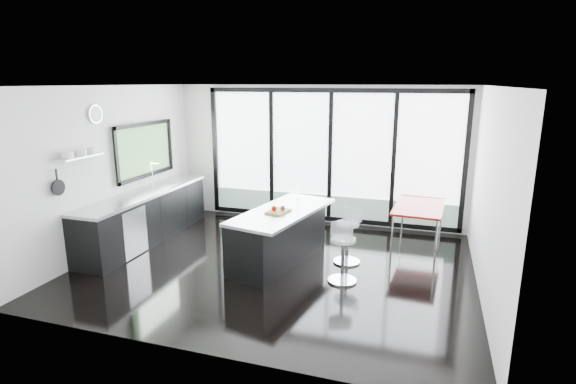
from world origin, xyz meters
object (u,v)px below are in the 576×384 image
(island, at_px, (279,235))
(bar_stool_far, at_px, (347,242))
(bar_stool_near, at_px, (343,260))
(red_table, at_px, (418,226))

(island, relative_size, bar_stool_far, 3.29)
(bar_stool_near, height_order, red_table, red_table)
(bar_stool_near, relative_size, bar_stool_far, 0.99)
(island, distance_m, bar_stool_near, 1.25)
(bar_stool_far, bearing_deg, red_table, 65.71)
(red_table, bearing_deg, island, -147.44)
(bar_stool_near, bearing_deg, red_table, 41.39)
(bar_stool_near, bearing_deg, bar_stool_far, 74.92)
(bar_stool_far, distance_m, red_table, 1.54)
(island, bearing_deg, bar_stool_far, 12.66)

